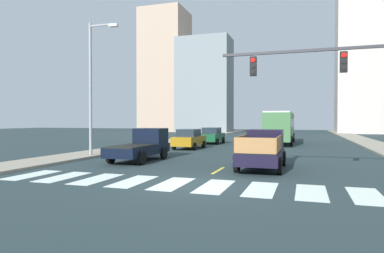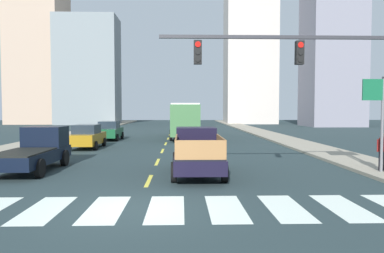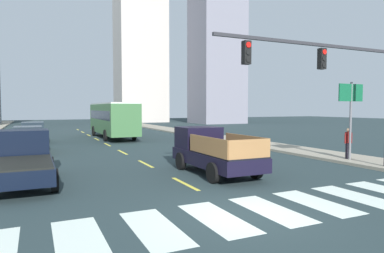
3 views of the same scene
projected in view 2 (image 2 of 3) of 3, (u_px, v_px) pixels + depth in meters
name	position (u px, v px, depth m)	size (l,w,h in m)	color
ground_plane	(136.00, 209.00, 10.16)	(160.00, 160.00, 0.00)	#253538
sidewalk_right	(298.00, 144.00, 28.42)	(2.98, 110.00, 0.15)	gray
sidewalk_left	(30.00, 144.00, 27.82)	(2.98, 110.00, 0.15)	gray
crosswalk_stripe_3	(45.00, 210.00, 10.08)	(1.03, 2.86, 0.01)	silver
crosswalk_stripe_4	(106.00, 209.00, 10.13)	(1.03, 2.86, 0.01)	silver
crosswalk_stripe_5	(166.00, 209.00, 10.18)	(1.03, 2.86, 0.01)	silver
crosswalk_stripe_6	(226.00, 208.00, 10.23)	(1.03, 2.86, 0.01)	silver
crosswalk_stripe_7	(285.00, 208.00, 10.28)	(1.03, 2.86, 0.01)	silver
crosswalk_stripe_8	(344.00, 207.00, 10.33)	(1.03, 2.86, 0.01)	silver
lane_dash_0	(149.00, 181.00, 14.15)	(0.16, 2.40, 0.01)	yellow
lane_dash_1	(157.00, 162.00, 19.14)	(0.16, 2.40, 0.01)	yellow
lane_dash_2	(162.00, 151.00, 24.13)	(0.16, 2.40, 0.01)	yellow
lane_dash_3	(166.00, 144.00, 29.12)	(0.16, 2.40, 0.01)	yellow
lane_dash_4	(168.00, 139.00, 34.12)	(0.16, 2.40, 0.01)	yellow
lane_dash_5	(170.00, 135.00, 39.11)	(0.16, 2.40, 0.01)	yellow
lane_dash_6	(171.00, 132.00, 44.10)	(0.16, 2.40, 0.01)	yellow
lane_dash_7	(172.00, 129.00, 49.09)	(0.16, 2.40, 0.01)	yellow
pickup_stakebed	(197.00, 152.00, 15.78)	(2.18, 5.20, 1.96)	black
pickup_dark	(36.00, 150.00, 16.70)	(2.18, 5.20, 1.96)	black
city_bus	(185.00, 118.00, 34.66)	(2.72, 10.80, 3.32)	#3B6B3C
sedan_near_left	(110.00, 131.00, 32.46)	(2.02, 4.40, 1.72)	#144C2B
sedan_far	(87.00, 136.00, 25.69)	(2.02, 4.40, 1.72)	#9C6E14
traffic_signal_gantry	(331.00, 71.00, 12.90)	(9.23, 0.27, 6.00)	#2D2D33
direction_sign_green	(382.00, 104.00, 15.20)	(1.70, 0.12, 4.20)	slate
pedestrian_walking	(383.00, 148.00, 15.61)	(0.53, 0.34, 1.64)	#241F2A
tower_tall_centre	(333.00, 1.00, 57.49)	(8.48, 7.91, 40.24)	gray
block_mid_left	(39.00, 53.00, 67.64)	(9.57, 9.31, 26.93)	tan
block_mid_right	(88.00, 71.00, 65.14)	(10.86, 7.01, 19.43)	gray
block_low_left	(250.00, 34.00, 68.34)	(9.39, 7.52, 34.22)	beige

